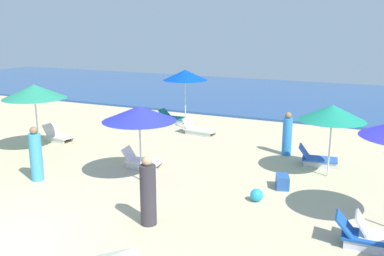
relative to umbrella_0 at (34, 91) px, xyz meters
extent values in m
plane|color=beige|center=(4.44, -5.71, -2.31)|extent=(60.00, 60.00, 0.00)
cube|color=#274E8A|center=(4.44, 16.57, -2.25)|extent=(60.00, 15.44, 0.12)
cylinder|color=silver|center=(0.00, 0.00, -1.28)|extent=(0.05, 0.05, 2.05)
cone|color=#268A67|center=(0.00, 0.00, 0.00)|extent=(2.32, 2.32, 0.51)
cube|color=silver|center=(-0.30, 1.17, -2.22)|extent=(1.00, 0.11, 0.18)
cube|color=silver|center=(-0.26, 1.71, -2.22)|extent=(1.00, 0.11, 0.18)
cube|color=silver|center=(-0.28, 1.44, -2.10)|extent=(1.15, 0.72, 0.06)
cube|color=silver|center=(-0.78, 1.48, -1.86)|extent=(0.39, 0.63, 0.49)
cylinder|color=silver|center=(10.33, 1.84, -1.40)|extent=(0.05, 0.05, 1.83)
cone|color=#1A896B|center=(10.33, 1.84, -0.24)|extent=(2.05, 2.05, 0.49)
cube|color=silver|center=(9.97, 2.53, -2.21)|extent=(1.04, 0.17, 0.20)
cube|color=silver|center=(9.90, 3.09, -2.21)|extent=(1.04, 0.17, 0.20)
cube|color=blue|center=(9.93, 2.81, -2.08)|extent=(1.23, 0.80, 0.06)
cube|color=blue|center=(9.41, 2.75, -1.86)|extent=(0.44, 0.67, 0.47)
cylinder|color=silver|center=(3.39, 5.75, -1.19)|extent=(0.05, 0.05, 2.25)
cone|color=#073DDB|center=(3.39, 5.75, 0.17)|extent=(2.03, 2.03, 0.48)
cube|color=silver|center=(4.51, 4.66, -2.22)|extent=(1.24, 0.17, 0.18)
cube|color=silver|center=(4.56, 5.19, -2.22)|extent=(1.24, 0.17, 0.18)
cube|color=white|center=(4.54, 4.92, -2.10)|extent=(1.44, 0.76, 0.06)
cube|color=white|center=(3.90, 4.99, -1.87)|extent=(0.36, 0.62, 0.48)
cube|color=silver|center=(2.53, 6.08, -2.19)|extent=(1.11, 0.07, 0.24)
cube|color=silver|center=(2.52, 6.66, -2.19)|extent=(1.11, 0.07, 0.24)
cube|color=#16706C|center=(2.52, 6.37, -2.03)|extent=(1.25, 0.70, 0.06)
cube|color=#16706C|center=(1.96, 6.36, -1.84)|extent=(0.43, 0.65, 0.42)
cube|color=silver|center=(11.59, -2.25, -1.86)|extent=(0.34, 0.61, 0.46)
cube|color=silver|center=(11.79, -2.64, -2.21)|extent=(1.07, 0.10, 0.20)
cube|color=silver|center=(11.76, -2.10, -2.21)|extent=(1.07, 0.10, 0.20)
cube|color=#194FA6|center=(11.77, -2.37, -2.08)|extent=(1.22, 0.71, 0.06)
cube|color=#194FA6|center=(11.23, -2.41, -1.87)|extent=(0.44, 0.63, 0.45)
cylinder|color=silver|center=(5.13, -0.97, -1.37)|extent=(0.05, 0.05, 1.89)
cone|color=#2830CE|center=(5.13, -0.97, -0.20)|extent=(2.25, 2.25, 0.45)
cube|color=silver|center=(4.61, -0.13, -2.22)|extent=(1.08, 0.21, 0.18)
cube|color=silver|center=(4.53, 0.40, -2.22)|extent=(1.08, 0.21, 0.18)
cube|color=white|center=(4.57, 0.13, -2.10)|extent=(1.29, 0.82, 0.06)
cube|color=white|center=(4.02, 0.05, -1.88)|extent=(0.40, 0.64, 0.45)
cylinder|color=#2F83DD|center=(8.62, 3.56, -1.61)|extent=(0.39, 0.39, 1.39)
sphere|color=olive|center=(8.62, 3.56, -0.81)|extent=(0.24, 0.24, 0.24)
cylinder|color=#3F9CC5|center=(2.21, -2.32, -1.57)|extent=(0.53, 0.53, 1.48)
sphere|color=#906C4F|center=(2.21, -2.32, -0.72)|extent=(0.24, 0.24, 0.24)
cylinder|color=#36323B|center=(6.87, -3.44, -1.56)|extent=(0.39, 0.39, 1.49)
sphere|color=tan|center=(6.87, -3.44, -0.70)|extent=(0.25, 0.25, 0.25)
sphere|color=#23A3D0|center=(8.84, -1.02, -2.13)|extent=(0.35, 0.35, 0.35)
cube|color=#2A57A3|center=(9.25, 0.23, -2.11)|extent=(0.52, 0.64, 0.40)
camera|label=1|loc=(11.78, -11.50, 2.38)|focal=39.51mm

